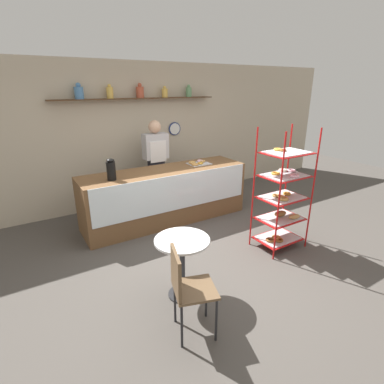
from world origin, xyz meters
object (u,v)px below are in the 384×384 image
object	(u,v)px
pastry_rack	(282,198)
coffee_carafe	(111,170)
person_worker	(156,162)
cafe_table	(182,254)
donut_tray_counter	(198,163)
cafe_chair	(186,284)

from	to	relation	value
pastry_rack	coffee_carafe	xyz separation A→B (m)	(-1.94, 1.59, 0.33)
person_worker	coffee_carafe	size ratio (longest dim) A/B	5.15
pastry_rack	cafe_table	bearing A→B (deg)	-172.67
cafe_table	donut_tray_counter	xyz separation A→B (m)	(1.46, 1.96, 0.42)
pastry_rack	cafe_chair	xyz separation A→B (m)	(-2.01, -0.73, -0.20)
person_worker	cafe_table	distance (m)	2.63
person_worker	donut_tray_counter	size ratio (longest dim) A/B	4.38
pastry_rack	cafe_table	xyz separation A→B (m)	(-1.77, -0.23, -0.23)
person_worker	cafe_chair	xyz separation A→B (m)	(-1.10, -2.95, -0.37)
person_worker	cafe_chair	distance (m)	3.17
donut_tray_counter	coffee_carafe	bearing A→B (deg)	-175.07
cafe_table	cafe_chair	distance (m)	0.56
person_worker	donut_tray_counter	world-z (taller)	person_worker
person_worker	donut_tray_counter	xyz separation A→B (m)	(0.60, -0.49, 0.02)
coffee_carafe	donut_tray_counter	distance (m)	1.64
coffee_carafe	donut_tray_counter	bearing A→B (deg)	4.93
pastry_rack	donut_tray_counter	size ratio (longest dim) A/B	4.54
donut_tray_counter	cafe_chair	bearing A→B (deg)	-124.71
cafe_table	person_worker	bearing A→B (deg)	70.75
person_worker	coffee_carafe	xyz separation A→B (m)	(-1.03, -0.64, 0.16)
cafe_table	coffee_carafe	size ratio (longest dim) A/B	2.17
pastry_rack	person_worker	xyz separation A→B (m)	(-0.91, 2.23, 0.17)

